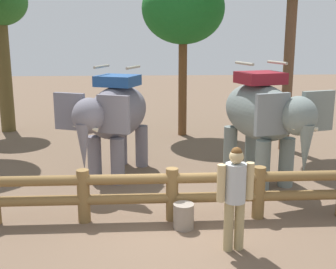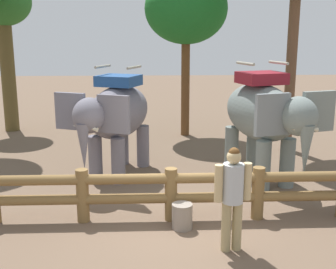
{
  "view_description": "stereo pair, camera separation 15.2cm",
  "coord_description": "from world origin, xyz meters",
  "px_view_note": "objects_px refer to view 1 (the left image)",
  "views": [
    {
      "loc": [
        -0.55,
        -7.76,
        3.59
      ],
      "look_at": [
        0.0,
        1.63,
        1.4
      ],
      "focal_mm": 47.0,
      "sensor_mm": 36.0,
      "label": 1
    },
    {
      "loc": [
        -0.39,
        -7.77,
        3.59
      ],
      "look_at": [
        0.0,
        1.63,
        1.4
      ],
      "focal_mm": 47.0,
      "sensor_mm": 36.0,
      "label": 2
    }
  ],
  "objects_px": {
    "feed_bucket": "(184,216)",
    "log_fence": "(172,190)",
    "elephant_center": "(263,116)",
    "tourist_woman_in_black": "(235,192)",
    "elephant_near_left": "(115,115)",
    "tree_far_right": "(183,10)"
  },
  "relations": [
    {
      "from": "elephant_center",
      "to": "feed_bucket",
      "type": "relative_size",
      "value": 7.24
    },
    {
      "from": "elephant_center",
      "to": "tourist_woman_in_black",
      "type": "distance_m",
      "value": 3.84
    },
    {
      "from": "tourist_woman_in_black",
      "to": "tree_far_right",
      "type": "bearing_deg",
      "value": 90.62
    },
    {
      "from": "log_fence",
      "to": "elephant_near_left",
      "type": "height_order",
      "value": "elephant_near_left"
    },
    {
      "from": "elephant_near_left",
      "to": "tourist_woman_in_black",
      "type": "distance_m",
      "value": 4.69
    },
    {
      "from": "elephant_near_left",
      "to": "tree_far_right",
      "type": "bearing_deg",
      "value": 64.84
    },
    {
      "from": "tourist_woman_in_black",
      "to": "elephant_center",
      "type": "bearing_deg",
      "value": 68.23
    },
    {
      "from": "elephant_near_left",
      "to": "feed_bucket",
      "type": "relative_size",
      "value": 6.9
    },
    {
      "from": "log_fence",
      "to": "elephant_center",
      "type": "relative_size",
      "value": 2.03
    },
    {
      "from": "log_fence",
      "to": "feed_bucket",
      "type": "height_order",
      "value": "log_fence"
    },
    {
      "from": "elephant_near_left",
      "to": "elephant_center",
      "type": "relative_size",
      "value": 0.95
    },
    {
      "from": "elephant_near_left",
      "to": "feed_bucket",
      "type": "height_order",
      "value": "elephant_near_left"
    },
    {
      "from": "elephant_center",
      "to": "tree_far_right",
      "type": "height_order",
      "value": "tree_far_right"
    },
    {
      "from": "elephant_near_left",
      "to": "feed_bucket",
      "type": "xyz_separation_m",
      "value": [
        1.44,
        -3.22,
        -1.33
      ]
    },
    {
      "from": "elephant_center",
      "to": "tree_far_right",
      "type": "distance_m",
      "value": 5.94
    },
    {
      "from": "elephant_center",
      "to": "tourist_woman_in_black",
      "type": "xyz_separation_m",
      "value": [
        -1.41,
        -3.52,
        -0.6
      ]
    },
    {
      "from": "feed_bucket",
      "to": "log_fence",
      "type": "bearing_deg",
      "value": 115.78
    },
    {
      "from": "elephant_center",
      "to": "tourist_woman_in_black",
      "type": "bearing_deg",
      "value": -111.77
    },
    {
      "from": "elephant_near_left",
      "to": "tourist_woman_in_black",
      "type": "relative_size",
      "value": 1.85
    },
    {
      "from": "elephant_near_left",
      "to": "tree_far_right",
      "type": "distance_m",
      "value": 5.68
    },
    {
      "from": "elephant_near_left",
      "to": "tree_far_right",
      "type": "relative_size",
      "value": 0.59
    },
    {
      "from": "feed_bucket",
      "to": "tourist_woman_in_black",
      "type": "bearing_deg",
      "value": -49.11
    }
  ]
}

